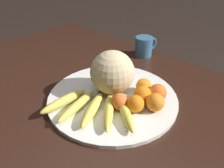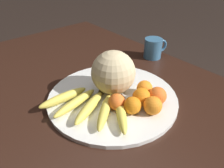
# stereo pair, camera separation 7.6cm
# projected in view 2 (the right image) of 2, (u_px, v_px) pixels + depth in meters

# --- Properties ---
(kitchen_table) EXTENTS (1.66, 1.02, 0.70)m
(kitchen_table) POSITION_uv_depth(u_px,v_px,m) (102.00, 121.00, 0.81)
(kitchen_table) COLOR black
(kitchen_table) RESTS_ON ground_plane
(fruit_bowl) EXTENTS (0.46, 0.46, 0.01)m
(fruit_bowl) POSITION_uv_depth(u_px,v_px,m) (112.00, 97.00, 0.79)
(fruit_bowl) COLOR white
(fruit_bowl) RESTS_ON kitchen_table
(melon) EXTENTS (0.16, 0.16, 0.16)m
(melon) POSITION_uv_depth(u_px,v_px,m) (113.00, 73.00, 0.77)
(melon) COLOR beige
(melon) RESTS_ON fruit_bowl
(banana_bunch) EXTENTS (0.29, 0.25, 0.03)m
(banana_bunch) POSITION_uv_depth(u_px,v_px,m) (89.00, 106.00, 0.71)
(banana_bunch) COLOR #473819
(banana_bunch) RESTS_ON fruit_bowl
(orange_front_left) EXTENTS (0.06, 0.06, 0.06)m
(orange_front_left) POSITION_uv_depth(u_px,v_px,m) (157.00, 96.00, 0.73)
(orange_front_left) COLOR orange
(orange_front_left) RESTS_ON fruit_bowl
(orange_front_right) EXTENTS (0.06, 0.06, 0.06)m
(orange_front_right) POSITION_uv_depth(u_px,v_px,m) (132.00, 105.00, 0.70)
(orange_front_right) COLOR orange
(orange_front_right) RESTS_ON fruit_bowl
(orange_mid_center) EXTENTS (0.06, 0.06, 0.06)m
(orange_mid_center) POSITION_uv_depth(u_px,v_px,m) (145.00, 88.00, 0.78)
(orange_mid_center) COLOR orange
(orange_mid_center) RESTS_ON fruit_bowl
(orange_back_left) EXTENTS (0.06, 0.06, 0.06)m
(orange_back_left) POSITION_uv_depth(u_px,v_px,m) (141.00, 97.00, 0.73)
(orange_back_left) COLOR orange
(orange_back_left) RESTS_ON fruit_bowl
(orange_back_right) EXTENTS (0.06, 0.06, 0.06)m
(orange_back_right) POSITION_uv_depth(u_px,v_px,m) (153.00, 106.00, 0.69)
(orange_back_right) COLOR orange
(orange_back_right) RESTS_ON fruit_bowl
(orange_top_small) EXTENTS (0.06, 0.06, 0.06)m
(orange_top_small) POSITION_uv_depth(u_px,v_px,m) (117.00, 102.00, 0.71)
(orange_top_small) COLOR orange
(orange_top_small) RESTS_ON fruit_bowl
(produce_tag) EXTENTS (0.10, 0.06, 0.00)m
(produce_tag) POSITION_uv_depth(u_px,v_px,m) (128.00, 95.00, 0.79)
(produce_tag) COLOR white
(produce_tag) RESTS_ON fruit_bowl
(ceramic_mug) EXTENTS (0.09, 0.12, 0.10)m
(ceramic_mug) POSITION_uv_depth(u_px,v_px,m) (153.00, 48.00, 1.06)
(ceramic_mug) COLOR #386689
(ceramic_mug) RESTS_ON kitchen_table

